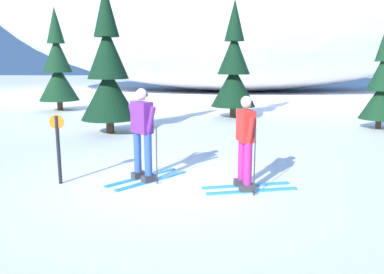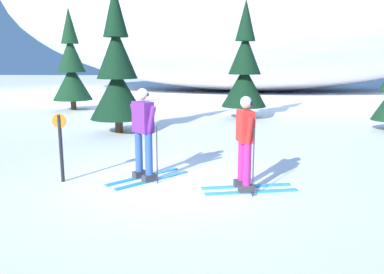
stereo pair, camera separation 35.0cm
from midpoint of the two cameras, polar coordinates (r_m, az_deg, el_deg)
name	(u,v)px [view 1 (the left image)]	position (r m, az deg, el deg)	size (l,w,h in m)	color
ground_plane	(162,183)	(7.76, -5.70, -6.78)	(120.00, 120.00, 0.00)	white
skier_purple_jacket	(143,133)	(7.75, -8.53, 0.58)	(1.55, 1.60, 1.85)	#2893CC
skier_red_jacket	(246,141)	(7.19, 6.50, -0.65)	(1.80, 0.82, 1.76)	#2893CC
pine_tree_far_left	(58,68)	(20.11, -19.55, 9.50)	(1.90, 1.90, 4.91)	#47301E
pine_tree_center_left	(108,73)	(13.14, -12.95, 9.17)	(1.85, 1.85, 4.80)	#47301E
pine_tree_center_right	(234,69)	(16.59, 5.52, 9.84)	(1.88, 1.88, 4.87)	#47301E
pine_tree_far_right	(382,86)	(15.12, 25.43, 6.72)	(1.39, 1.39, 3.61)	#47301E
trail_marker_post	(58,145)	(8.02, -20.19, -1.08)	(0.28, 0.07, 1.37)	black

